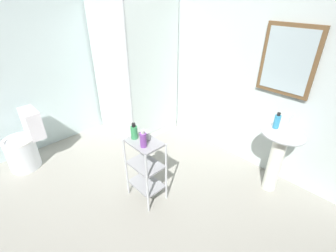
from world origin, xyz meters
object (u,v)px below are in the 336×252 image
object	(u,v)px
pedestal_sink	(279,147)
conditioner_bottle_purple	(143,139)
hand_soap_bottle	(277,121)
storage_cart	(146,166)
shower_stall	(137,105)
body_wash_bottle_green	(134,132)
rinse_cup	(146,136)
toilet	(25,145)

from	to	relation	value
pedestal_sink	conditioner_bottle_purple	bearing A→B (deg)	-125.18
hand_soap_bottle	storage_cart	bearing A→B (deg)	-126.97
pedestal_sink	hand_soap_bottle	distance (m)	0.32
shower_stall	body_wash_bottle_green	distance (m)	1.47
rinse_cup	hand_soap_bottle	bearing A→B (deg)	51.22
pedestal_sink	rinse_cup	world-z (taller)	rinse_cup
pedestal_sink	toilet	xyz separation A→B (m)	(-2.42, -1.91, -0.26)
shower_stall	storage_cart	xyz separation A→B (m)	(1.26, -0.84, -0.03)
hand_soap_bottle	rinse_cup	size ratio (longest dim) A/B	1.94
shower_stall	toilet	xyz separation A→B (m)	(-0.26, -1.62, -0.15)
body_wash_bottle_green	rinse_cup	distance (m)	0.12
shower_stall	toilet	world-z (taller)	shower_stall
conditioner_bottle_purple	toilet	bearing A→B (deg)	-155.41
shower_stall	pedestal_sink	distance (m)	2.18
storage_cart	rinse_cup	world-z (taller)	rinse_cup
rinse_cup	storage_cart	bearing A→B (deg)	-62.14
pedestal_sink	body_wash_bottle_green	xyz separation A→B (m)	(-1.02, -1.16, 0.23)
toilet	hand_soap_bottle	size ratio (longest dim) A/B	4.40
hand_soap_bottle	pedestal_sink	bearing A→B (deg)	27.59
pedestal_sink	toilet	distance (m)	3.09
conditioner_bottle_purple	body_wash_bottle_green	distance (m)	0.18
conditioner_bottle_purple	body_wash_bottle_green	size ratio (longest dim) A/B	1.08
hand_soap_bottle	rinse_cup	distance (m)	1.35
storage_cart	conditioner_bottle_purple	distance (m)	0.39
pedestal_sink	toilet	world-z (taller)	pedestal_sink
conditioner_bottle_purple	rinse_cup	xyz separation A→B (m)	(-0.08, 0.10, -0.04)
toilet	hand_soap_bottle	world-z (taller)	hand_soap_bottle
shower_stall	storage_cart	world-z (taller)	shower_stall
pedestal_sink	hand_soap_bottle	size ratio (longest dim) A/B	4.68
shower_stall	pedestal_sink	size ratio (longest dim) A/B	2.47
body_wash_bottle_green	storage_cart	bearing A→B (deg)	13.88
body_wash_bottle_green	hand_soap_bottle	bearing A→B (deg)	49.99
toilet	conditioner_bottle_purple	size ratio (longest dim) A/B	4.08
hand_soap_bottle	body_wash_bottle_green	distance (m)	1.47
toilet	conditioner_bottle_purple	distance (m)	1.81
toilet	hand_soap_bottle	bearing A→B (deg)	38.64
conditioner_bottle_purple	rinse_cup	distance (m)	0.13
hand_soap_bottle	body_wash_bottle_green	world-z (taller)	hand_soap_bottle
toilet	body_wash_bottle_green	xyz separation A→B (m)	(1.40, 0.75, 0.50)
storage_cart	body_wash_bottle_green	size ratio (longest dim) A/B	4.30
conditioner_bottle_purple	rinse_cup	size ratio (longest dim) A/B	2.09
pedestal_sink	conditioner_bottle_purple	distance (m)	1.47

